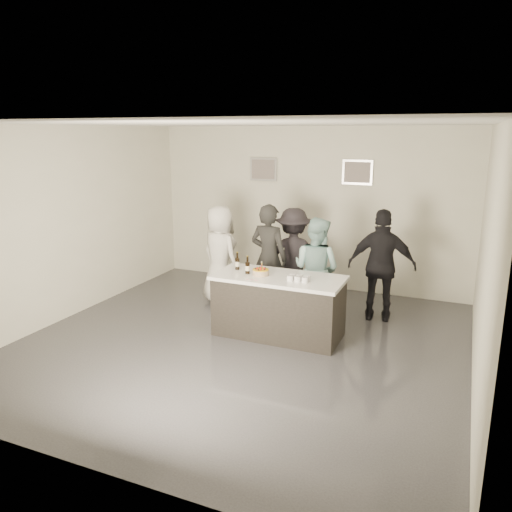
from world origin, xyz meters
name	(u,v)px	position (x,y,z in m)	size (l,w,h in m)	color
floor	(242,343)	(0.00, 0.00, 0.00)	(6.00, 6.00, 0.00)	#3D3D42
ceiling	(241,124)	(0.00, 0.00, 3.00)	(6.00, 6.00, 0.00)	white
wall_back	(308,208)	(0.00, 3.00, 1.50)	(6.00, 0.04, 3.00)	silver
wall_front	(85,311)	(0.00, -3.00, 1.50)	(6.00, 0.04, 3.00)	silver
wall_left	(68,223)	(-3.00, 0.00, 1.50)	(0.04, 6.00, 3.00)	silver
wall_right	(486,261)	(3.00, 0.00, 1.50)	(0.04, 6.00, 3.00)	silver
picture_left	(264,169)	(-0.90, 2.97, 2.20)	(0.54, 0.04, 0.44)	#B2B2B7
picture_right	(357,172)	(0.90, 2.97, 2.20)	(0.54, 0.04, 0.44)	#B2B2B7
bar_counter	(278,306)	(0.37, 0.46, 0.45)	(1.86, 0.86, 0.90)	white
cake	(261,272)	(0.11, 0.41, 0.94)	(0.24, 0.24, 0.08)	gold
beer_bottle_a	(237,261)	(-0.32, 0.55, 1.03)	(0.07, 0.07, 0.26)	black
beer_bottle_b	(247,265)	(-0.09, 0.39, 1.03)	(0.07, 0.07, 0.26)	black
tumbler_cluster	(299,278)	(0.70, 0.36, 0.94)	(0.30, 0.19, 0.08)	gold
candles	(254,279)	(0.11, 0.17, 0.90)	(0.24, 0.08, 0.01)	pink
person_main_black	(269,258)	(-0.17, 1.42, 0.89)	(0.65, 0.43, 1.78)	black
person_main_blue	(316,269)	(0.67, 1.31, 0.82)	(0.79, 0.62, 1.64)	#9AC9CA
person_guest_left	(220,255)	(-1.08, 1.45, 0.85)	(0.83, 0.54, 1.69)	silver
person_guest_right	(382,266)	(1.62, 1.68, 0.88)	(1.03, 0.43, 1.77)	black
person_guest_back	(293,256)	(0.09, 1.92, 0.83)	(1.07, 0.62, 1.66)	black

